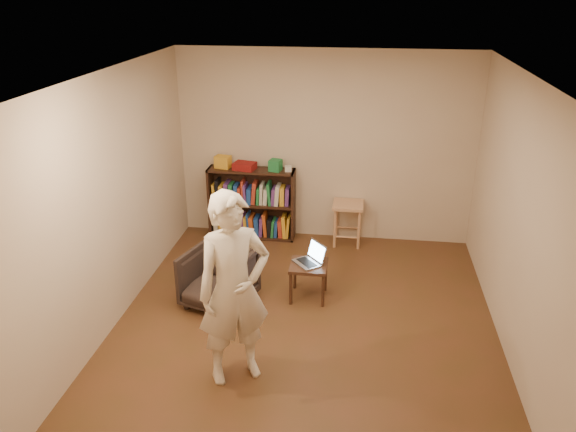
# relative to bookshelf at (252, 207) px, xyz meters

# --- Properties ---
(floor) EXTENTS (4.50, 4.50, 0.00)m
(floor) POSITION_rel_bookshelf_xyz_m (0.99, -2.09, -0.44)
(floor) COLOR #4A3317
(floor) RESTS_ON ground
(ceiling) EXTENTS (4.50, 4.50, 0.00)m
(ceiling) POSITION_rel_bookshelf_xyz_m (0.99, -2.09, 2.16)
(ceiling) COLOR silver
(ceiling) RESTS_ON wall_back
(wall_back) EXTENTS (4.00, 0.00, 4.00)m
(wall_back) POSITION_rel_bookshelf_xyz_m (0.99, 0.16, 0.86)
(wall_back) COLOR beige
(wall_back) RESTS_ON floor
(wall_left) EXTENTS (0.00, 4.50, 4.50)m
(wall_left) POSITION_rel_bookshelf_xyz_m (-1.01, -2.09, 0.86)
(wall_left) COLOR beige
(wall_left) RESTS_ON floor
(wall_right) EXTENTS (0.00, 4.50, 4.50)m
(wall_right) POSITION_rel_bookshelf_xyz_m (2.99, -2.09, 0.86)
(wall_right) COLOR beige
(wall_right) RESTS_ON floor
(bookshelf) EXTENTS (1.20, 0.30, 1.00)m
(bookshelf) POSITION_rel_bookshelf_xyz_m (0.00, 0.00, 0.00)
(bookshelf) COLOR black
(bookshelf) RESTS_ON floor
(box_yellow) EXTENTS (0.23, 0.18, 0.17)m
(box_yellow) POSITION_rel_bookshelf_xyz_m (-0.39, 0.01, 0.64)
(box_yellow) COLOR gold
(box_yellow) RESTS_ON bookshelf
(red_cloth) EXTENTS (0.32, 0.26, 0.10)m
(red_cloth) POSITION_rel_bookshelf_xyz_m (-0.08, -0.03, 0.61)
(red_cloth) COLOR maroon
(red_cloth) RESTS_ON bookshelf
(box_green) EXTENTS (0.18, 0.18, 0.15)m
(box_green) POSITION_rel_bookshelf_xyz_m (0.34, -0.03, 0.64)
(box_green) COLOR #1E7339
(box_green) RESTS_ON bookshelf
(box_white) EXTENTS (0.10, 0.10, 0.07)m
(box_white) POSITION_rel_bookshelf_xyz_m (0.51, -0.02, 0.60)
(box_white) COLOR beige
(box_white) RESTS_ON bookshelf
(stool) EXTENTS (0.41, 0.41, 0.59)m
(stool) POSITION_rel_bookshelf_xyz_m (1.34, -0.06, 0.04)
(stool) COLOR tan
(stool) RESTS_ON floor
(armchair) EXTENTS (0.87, 0.88, 0.65)m
(armchair) POSITION_rel_bookshelf_xyz_m (-0.01, -1.85, -0.12)
(armchair) COLOR #2F241F
(armchair) RESTS_ON floor
(side_table) EXTENTS (0.42, 0.42, 0.43)m
(side_table) POSITION_rel_bookshelf_xyz_m (0.97, -1.57, -0.08)
(side_table) COLOR #321F10
(side_table) RESTS_ON floor
(laptop) EXTENTS (0.41, 0.42, 0.23)m
(laptop) POSITION_rel_bookshelf_xyz_m (0.99, -1.53, 0.04)
(laptop) COLOR #A6A5AA
(laptop) RESTS_ON side_table
(person) EXTENTS (0.79, 0.70, 1.80)m
(person) POSITION_rel_bookshelf_xyz_m (0.46, -3.03, 0.46)
(person) COLOR beige
(person) RESTS_ON floor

